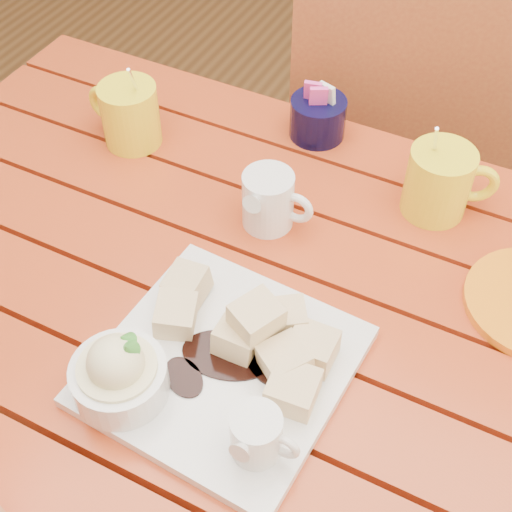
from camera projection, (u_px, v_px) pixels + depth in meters
The scene contains 7 objects.
table at pixel (246, 337), 1.02m from camera, with size 1.20×0.79×0.75m.
dessert_plate at pixel (202, 364), 0.82m from camera, with size 0.29×0.29×0.11m.
coffee_mug_left at pixel (129, 113), 1.11m from camera, with size 0.13×0.09×0.15m.
coffee_mug_right at pixel (440, 181), 1.00m from camera, with size 0.13×0.09×0.15m.
cream_pitcher at pixel (269, 200), 0.99m from camera, with size 0.10×0.09×0.09m.
sugar_caddy at pixel (318, 117), 1.13m from camera, with size 0.09×0.09×0.10m.
chair_far at pixel (404, 147), 1.47m from camera, with size 0.56×0.56×0.96m.
Camera 1 is at (0.28, -0.52, 1.48)m, focal length 50.00 mm.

